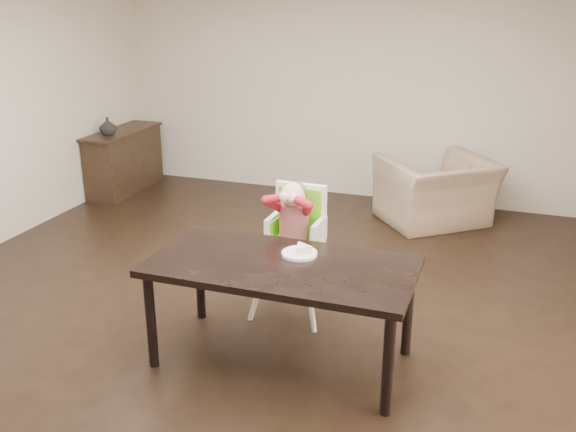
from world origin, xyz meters
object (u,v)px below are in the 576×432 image
object	(u,v)px
high_chair	(295,221)
dining_table	(281,274)
armchair	(437,180)
sideboard	(124,161)

from	to	relation	value
high_chair	dining_table	bearing A→B (deg)	-76.54
dining_table	armchair	distance (m)	3.28
armchair	sideboard	distance (m)	3.93
sideboard	dining_table	bearing A→B (deg)	-43.51
dining_table	sideboard	world-z (taller)	sideboard
high_chair	armchair	xyz separation A→B (m)	(0.82, 2.46, -0.28)
armchair	dining_table	bearing A→B (deg)	39.64
high_chair	armchair	world-z (taller)	high_chair
armchair	sideboard	world-z (taller)	armchair
high_chair	armchair	distance (m)	2.61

